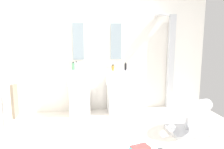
% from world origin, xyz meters
% --- Properties ---
extents(ground_plane, '(4.80, 3.60, 0.04)m').
position_xyz_m(ground_plane, '(0.00, 0.00, -0.02)').
color(ground_plane, silver).
extents(rear_partition, '(4.80, 0.10, 2.60)m').
position_xyz_m(rear_partition, '(0.00, 1.65, 1.30)').
color(rear_partition, silver).
rests_on(rear_partition, ground_plane).
extents(pedestal_sink_left, '(0.48, 0.48, 1.01)m').
position_xyz_m(pedestal_sink_left, '(-0.39, 1.35, 0.49)').
color(pedestal_sink_left, white).
rests_on(pedestal_sink_left, ground_plane).
extents(pedestal_sink_right, '(0.48, 0.48, 1.01)m').
position_xyz_m(pedestal_sink_right, '(0.39, 1.35, 0.49)').
color(pedestal_sink_right, white).
rests_on(pedestal_sink_right, ground_plane).
extents(vanity_mirror_left, '(0.22, 0.03, 0.74)m').
position_xyz_m(vanity_mirror_left, '(-0.39, 1.58, 1.48)').
color(vanity_mirror_left, '#8C9EA8').
extents(vanity_mirror_right, '(0.22, 0.03, 0.74)m').
position_xyz_m(vanity_mirror_right, '(0.39, 1.58, 1.48)').
color(vanity_mirror_right, '#8C9EA8').
extents(shower_column, '(0.49, 0.24, 2.05)m').
position_xyz_m(shower_column, '(1.60, 1.53, 1.08)').
color(shower_column, '#B7BABF').
rests_on(shower_column, ground_plane).
extents(lounge_chair, '(1.08, 1.08, 0.65)m').
position_xyz_m(lounge_chair, '(1.33, 0.20, 0.35)').
color(lounge_chair, '#B7BABF').
rests_on(lounge_chair, ground_plane).
extents(towel_rack, '(0.37, 0.22, 0.95)m').
position_xyz_m(towel_rack, '(-1.35, 0.29, 0.63)').
color(towel_rack, '#B7BABF').
rests_on(towel_rack, ground_plane).
extents(magazine_red, '(0.30, 0.27, 0.03)m').
position_xyz_m(magazine_red, '(0.45, -0.22, 0.03)').
color(magazine_red, '#B73838').
rests_on(magazine_red, area_rug).
extents(soap_bottle_white, '(0.05, 0.05, 0.17)m').
position_xyz_m(soap_bottle_white, '(-0.44, 1.50, 0.99)').
color(soap_bottle_white, white).
rests_on(soap_bottle_white, pedestal_sink_left).
extents(soap_bottle_black, '(0.05, 0.05, 0.15)m').
position_xyz_m(soap_bottle_black, '(0.53, 1.24, 0.98)').
color(soap_bottle_black, black).
rests_on(soap_bottle_black, pedestal_sink_right).
extents(soap_bottle_green, '(0.06, 0.06, 0.17)m').
position_xyz_m(soap_bottle_green, '(-0.50, 1.42, 0.99)').
color(soap_bottle_green, '#59996B').
rests_on(soap_bottle_green, pedestal_sink_left).
extents(soap_bottle_amber, '(0.06, 0.06, 0.12)m').
position_xyz_m(soap_bottle_amber, '(0.28, 1.25, 0.96)').
color(soap_bottle_amber, '#C68C38').
rests_on(soap_bottle_amber, pedestal_sink_right).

